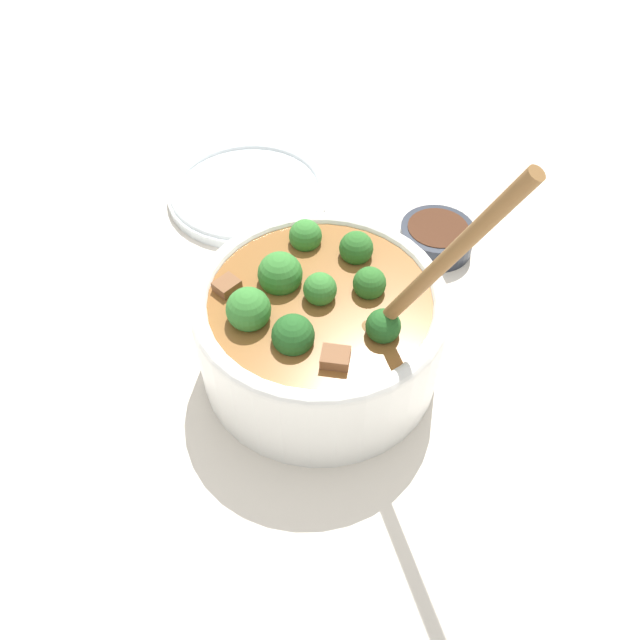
% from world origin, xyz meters
% --- Properties ---
extents(ground_plane, '(4.00, 4.00, 0.00)m').
position_xyz_m(ground_plane, '(0.00, 0.00, 0.00)').
color(ground_plane, silver).
extents(stew_bowl, '(0.27, 0.23, 0.29)m').
position_xyz_m(stew_bowl, '(-0.00, 0.00, 0.06)').
color(stew_bowl, white).
rests_on(stew_bowl, ground_plane).
extents(condiment_bowl, '(0.09, 0.09, 0.03)m').
position_xyz_m(condiment_bowl, '(-0.00, -0.22, 0.02)').
color(condiment_bowl, '#232833').
rests_on(condiment_bowl, ground_plane).
extents(empty_plate, '(0.20, 0.20, 0.02)m').
position_xyz_m(empty_plate, '(0.24, -0.16, 0.01)').
color(empty_plate, white).
rests_on(empty_plate, ground_plane).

